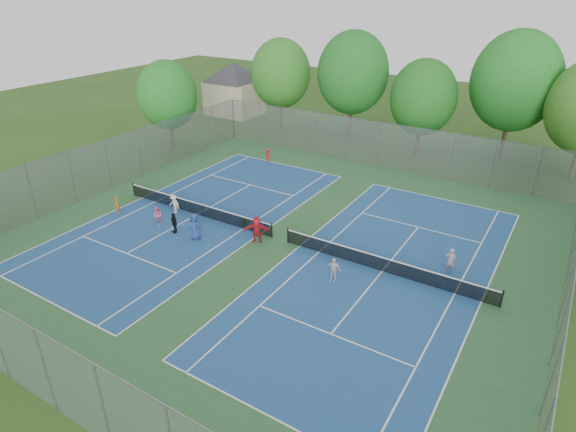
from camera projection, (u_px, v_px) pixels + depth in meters
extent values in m
plane|color=#274917|center=(280.00, 240.00, 30.90)|extent=(120.00, 120.00, 0.00)
cube|color=#29572F|center=(280.00, 240.00, 30.90)|extent=(32.00, 32.00, 0.01)
cube|color=navy|center=(197.00, 214.00, 34.21)|extent=(10.97, 23.77, 0.01)
cube|color=navy|center=(382.00, 271.00, 27.58)|extent=(10.97, 23.77, 0.01)
cube|color=black|center=(197.00, 209.00, 34.01)|extent=(12.87, 0.10, 0.91)
cube|color=black|center=(383.00, 265.00, 27.38)|extent=(12.87, 0.10, 0.91)
cube|color=gray|center=(378.00, 144.00, 42.18)|extent=(32.00, 0.10, 4.00)
cube|color=gray|center=(46.00, 372.00, 17.84)|extent=(32.00, 0.10, 4.00)
cube|color=gray|center=(108.00, 165.00, 37.59)|extent=(0.10, 32.00, 4.00)
cube|color=gray|center=(567.00, 291.00, 22.43)|extent=(0.10, 32.00, 4.00)
cube|color=#B7A88C|center=(235.00, 98.00, 58.68)|extent=(6.00, 5.00, 4.00)
pyramid|color=#2D2D33|center=(233.00, 62.00, 56.81)|extent=(11.03, 11.03, 2.20)
cylinder|color=#443326|center=(281.00, 112.00, 53.48)|extent=(0.36, 0.36, 3.50)
ellipsoid|color=#28661D|center=(281.00, 74.00, 51.64)|extent=(6.40, 6.40, 7.36)
cylinder|color=#443326|center=(350.00, 118.00, 50.38)|extent=(0.36, 0.36, 3.85)
ellipsoid|color=#1A5D1D|center=(353.00, 73.00, 48.32)|extent=(7.20, 7.20, 8.28)
cylinder|color=#443326|center=(418.00, 138.00, 45.22)|extent=(0.36, 0.36, 3.15)
ellipsoid|color=#1B5919|center=(423.00, 97.00, 43.52)|extent=(6.00, 6.00, 6.90)
cylinder|color=#443326|center=(504.00, 137.00, 43.96)|extent=(0.36, 0.36, 4.20)
ellipsoid|color=#1D651F|center=(516.00, 81.00, 41.76)|extent=(7.60, 7.60, 8.74)
cylinder|color=#443326|center=(576.00, 158.00, 39.75)|extent=(0.36, 0.36, 3.50)
cylinder|color=#443326|center=(171.00, 133.00, 46.80)|extent=(0.36, 0.36, 3.15)
ellipsoid|color=#1D671E|center=(167.00, 95.00, 45.17)|extent=(5.60, 5.60, 6.44)
cube|color=blue|center=(196.00, 227.00, 32.15)|extent=(0.42, 0.42, 0.30)
cube|color=#24872B|center=(245.00, 222.00, 32.70)|extent=(0.30, 0.30, 0.48)
imported|color=#DF5C15|center=(117.00, 205.00, 34.11)|extent=(0.52, 0.42, 1.25)
imported|color=#FF6393|center=(158.00, 215.00, 32.75)|extent=(0.63, 0.51, 1.21)
imported|color=silver|center=(174.00, 204.00, 34.17)|extent=(0.93, 0.56, 1.40)
imported|color=black|center=(174.00, 223.00, 31.50)|extent=(0.90, 0.61, 1.42)
imported|color=navy|center=(195.00, 227.00, 30.66)|extent=(0.86, 0.57, 1.74)
imported|color=red|center=(257.00, 229.00, 30.33)|extent=(1.68, 1.22, 1.75)
imported|color=#AE181D|center=(268.00, 155.00, 43.86)|extent=(0.91, 0.74, 1.23)
imported|color=gray|center=(450.00, 261.00, 27.12)|extent=(0.64, 0.47, 1.60)
imported|color=silver|center=(333.00, 269.00, 26.45)|extent=(0.87, 0.41, 1.44)
sphere|color=#B9CE2F|center=(177.00, 238.00, 31.06)|extent=(0.07, 0.07, 0.07)
sphere|color=yellow|center=(217.00, 236.00, 31.26)|extent=(0.07, 0.07, 0.07)
sphere|color=gold|center=(147.00, 210.00, 34.83)|extent=(0.07, 0.07, 0.07)
sphere|color=yellow|center=(152.00, 251.00, 29.54)|extent=(0.07, 0.07, 0.07)
sphere|color=#B2DA32|center=(159.00, 225.00, 32.64)|extent=(0.07, 0.07, 0.07)
sphere|color=#E3F438|center=(183.00, 225.00, 32.64)|extent=(0.07, 0.07, 0.07)
sphere|color=yellow|center=(122.00, 218.00, 33.70)|extent=(0.07, 0.07, 0.07)
sphere|color=#BCE334|center=(187.00, 260.00, 28.64)|extent=(0.07, 0.07, 0.07)
sphere|color=#B4D331|center=(211.00, 233.00, 31.71)|extent=(0.07, 0.07, 0.07)
sphere|color=#D9F438|center=(171.00, 270.00, 27.69)|extent=(0.07, 0.07, 0.07)
sphere|color=#C3D832|center=(173.00, 229.00, 32.22)|extent=(0.07, 0.07, 0.07)
sphere|color=#C4D631|center=(209.00, 246.00, 30.18)|extent=(0.07, 0.07, 0.07)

